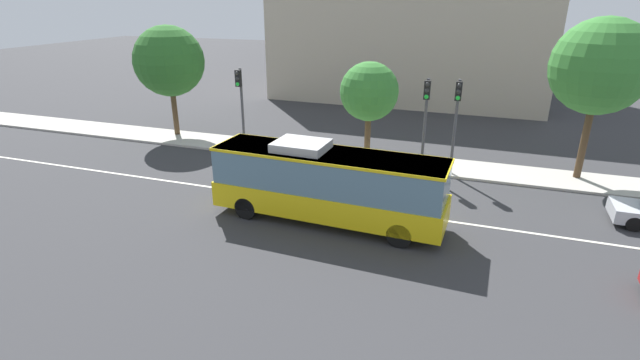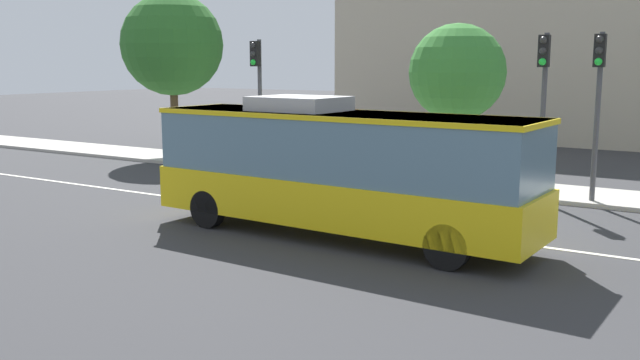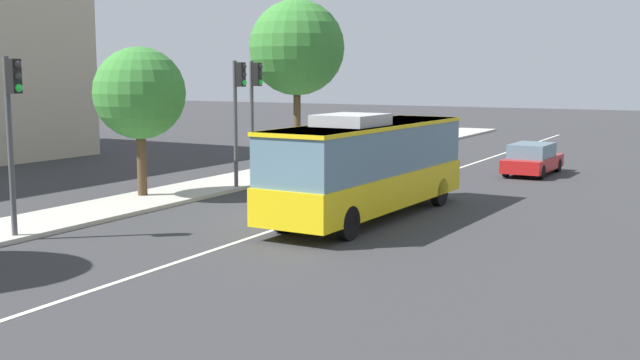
{
  "view_description": "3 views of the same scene",
  "coord_description": "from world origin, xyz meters",
  "px_view_note": "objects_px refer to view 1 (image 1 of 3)",
  "views": [
    {
      "loc": [
        6.05,
        -19.02,
        9.11
      ],
      "look_at": [
        -0.46,
        -0.3,
        1.3
      ],
      "focal_mm": 26.15,
      "sensor_mm": 36.0,
      "label": 1
    },
    {
      "loc": [
        8.87,
        -16.28,
        4.27
      ],
      "look_at": [
        -1.07,
        -0.24,
        1.11
      ],
      "focal_mm": 39.08,
      "sensor_mm": 36.0,
      "label": 2
    },
    {
      "loc": [
        -23.0,
        -12.46,
        4.8
      ],
      "look_at": [
        1.19,
        0.61,
        1.0
      ],
      "focal_mm": 44.54,
      "sensor_mm": 36.0,
      "label": 3
    }
  ],
  "objects_px": {
    "traffic_light_far_corner": "(456,112)",
    "street_tree_kerbside_left": "(169,61)",
    "traffic_light_near_corner": "(240,96)",
    "traffic_light_mid_block": "(426,110)",
    "street_tree_kerbside_right": "(600,67)",
    "street_tree_kerbside_centre": "(369,92)",
    "transit_bus": "(327,182)"
  },
  "relations": [
    {
      "from": "traffic_light_far_corner",
      "to": "street_tree_kerbside_left",
      "type": "relative_size",
      "value": 0.7
    },
    {
      "from": "traffic_light_near_corner",
      "to": "traffic_light_mid_block",
      "type": "height_order",
      "value": "same"
    },
    {
      "from": "traffic_light_far_corner",
      "to": "street_tree_kerbside_left",
      "type": "height_order",
      "value": "street_tree_kerbside_left"
    },
    {
      "from": "traffic_light_mid_block",
      "to": "street_tree_kerbside_right",
      "type": "relative_size",
      "value": 0.63
    },
    {
      "from": "street_tree_kerbside_centre",
      "to": "traffic_light_mid_block",
      "type": "bearing_deg",
      "value": -29.56
    },
    {
      "from": "street_tree_kerbside_centre",
      "to": "street_tree_kerbside_right",
      "type": "relative_size",
      "value": 0.69
    },
    {
      "from": "transit_bus",
      "to": "street_tree_kerbside_centre",
      "type": "relative_size",
      "value": 1.77
    },
    {
      "from": "traffic_light_far_corner",
      "to": "street_tree_kerbside_left",
      "type": "xyz_separation_m",
      "value": [
        -18.72,
        1.8,
        1.56
      ]
    },
    {
      "from": "traffic_light_mid_block",
      "to": "street_tree_kerbside_centre",
      "type": "height_order",
      "value": "street_tree_kerbside_centre"
    },
    {
      "from": "street_tree_kerbside_right",
      "to": "traffic_light_far_corner",
      "type": "bearing_deg",
      "value": -165.37
    },
    {
      "from": "traffic_light_near_corner",
      "to": "street_tree_kerbside_right",
      "type": "bearing_deg",
      "value": 92.87
    },
    {
      "from": "traffic_light_near_corner",
      "to": "street_tree_kerbside_left",
      "type": "height_order",
      "value": "street_tree_kerbside_left"
    },
    {
      "from": "traffic_light_near_corner",
      "to": "street_tree_kerbside_right",
      "type": "xyz_separation_m",
      "value": [
        18.96,
        1.77,
        2.35
      ]
    },
    {
      "from": "transit_bus",
      "to": "street_tree_kerbside_centre",
      "type": "xyz_separation_m",
      "value": [
        -0.47,
        9.15,
        2.14
      ]
    },
    {
      "from": "street_tree_kerbside_left",
      "to": "street_tree_kerbside_centre",
      "type": "relative_size",
      "value": 1.31
    },
    {
      "from": "traffic_light_near_corner",
      "to": "street_tree_kerbside_centre",
      "type": "xyz_separation_m",
      "value": [
        7.43,
        1.86,
        0.39
      ]
    },
    {
      "from": "transit_bus",
      "to": "traffic_light_mid_block",
      "type": "height_order",
      "value": "traffic_light_mid_block"
    },
    {
      "from": "traffic_light_near_corner",
      "to": "transit_bus",
      "type": "bearing_deg",
      "value": 44.87
    },
    {
      "from": "transit_bus",
      "to": "street_tree_kerbside_right",
      "type": "distance_m",
      "value": 14.87
    },
    {
      "from": "traffic_light_mid_block",
      "to": "traffic_light_far_corner",
      "type": "height_order",
      "value": "same"
    },
    {
      "from": "transit_bus",
      "to": "street_tree_kerbside_centre",
      "type": "bearing_deg",
      "value": 95.4
    },
    {
      "from": "traffic_light_mid_block",
      "to": "street_tree_kerbside_left",
      "type": "height_order",
      "value": "street_tree_kerbside_left"
    },
    {
      "from": "traffic_light_far_corner",
      "to": "street_tree_kerbside_right",
      "type": "distance_m",
      "value": 7.07
    },
    {
      "from": "transit_bus",
      "to": "street_tree_kerbside_left",
      "type": "relative_size",
      "value": 1.35
    },
    {
      "from": "street_tree_kerbside_left",
      "to": "street_tree_kerbside_right",
      "type": "bearing_deg",
      "value": -0.26
    },
    {
      "from": "transit_bus",
      "to": "street_tree_kerbside_right",
      "type": "xyz_separation_m",
      "value": [
        11.06,
        9.06,
        4.11
      ]
    },
    {
      "from": "street_tree_kerbside_left",
      "to": "street_tree_kerbside_right",
      "type": "xyz_separation_m",
      "value": [
        25.17,
        -0.11,
        0.79
      ]
    },
    {
      "from": "street_tree_kerbside_left",
      "to": "traffic_light_mid_block",
      "type": "bearing_deg",
      "value": -6.72
    },
    {
      "from": "transit_bus",
      "to": "traffic_light_far_corner",
      "type": "relative_size",
      "value": 1.94
    },
    {
      "from": "traffic_light_mid_block",
      "to": "traffic_light_far_corner",
      "type": "bearing_deg",
      "value": 96.66
    },
    {
      "from": "transit_bus",
      "to": "traffic_light_mid_block",
      "type": "bearing_deg",
      "value": 69.26
    },
    {
      "from": "transit_bus",
      "to": "traffic_light_mid_block",
      "type": "relative_size",
      "value": 1.94
    }
  ]
}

